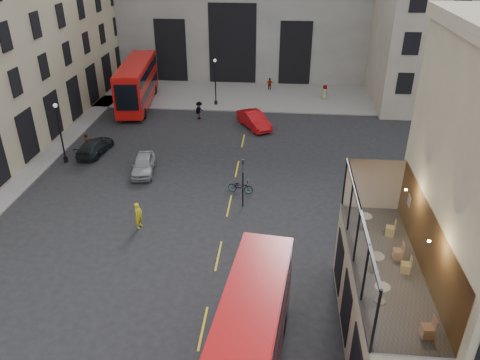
# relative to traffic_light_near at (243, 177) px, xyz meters

# --- Properties ---
(ground) EXTENTS (140.00, 140.00, 0.00)m
(ground) POSITION_rel_traffic_light_near_xyz_m (1.00, -12.00, -2.42)
(ground) COLOR black
(ground) RESTS_ON ground
(host_frontage) EXTENTS (3.00, 11.00, 4.50)m
(host_frontage) POSITION_rel_traffic_light_near_xyz_m (7.50, -12.00, -0.17)
(host_frontage) COLOR #C0B390
(host_frontage) RESTS_ON ground
(cafe_floor) EXTENTS (3.00, 10.00, 0.10)m
(cafe_floor) POSITION_rel_traffic_light_near_xyz_m (7.50, -12.00, 2.12)
(cafe_floor) COLOR slate
(cafe_floor) RESTS_ON host_frontage
(gateway) EXTENTS (35.00, 10.60, 18.00)m
(gateway) POSITION_rel_traffic_light_near_xyz_m (-4.00, 35.99, 6.96)
(gateway) COLOR #9C9992
(gateway) RESTS_ON ground
(building_right) EXTENTS (16.60, 18.60, 20.00)m
(building_right) POSITION_rel_traffic_light_near_xyz_m (21.00, 27.97, 7.97)
(building_right) COLOR #ACA08B
(building_right) RESTS_ON ground
(pavement_far) EXTENTS (40.00, 12.00, 0.12)m
(pavement_far) POSITION_rel_traffic_light_near_xyz_m (-5.00, 26.00, -2.36)
(pavement_far) COLOR slate
(pavement_far) RESTS_ON ground
(traffic_light_near) EXTENTS (0.16, 0.20, 3.80)m
(traffic_light_near) POSITION_rel_traffic_light_near_xyz_m (0.00, 0.00, 0.00)
(traffic_light_near) COLOR black
(traffic_light_near) RESTS_ON ground
(traffic_light_far) EXTENTS (0.16, 0.20, 3.80)m
(traffic_light_far) POSITION_rel_traffic_light_near_xyz_m (-14.00, 16.00, 0.00)
(traffic_light_far) COLOR black
(traffic_light_far) RESTS_ON ground
(street_lamp_a) EXTENTS (0.36, 0.36, 5.33)m
(street_lamp_a) POSITION_rel_traffic_light_near_xyz_m (-16.00, 6.00, -0.03)
(street_lamp_a) COLOR black
(street_lamp_a) RESTS_ON ground
(street_lamp_b) EXTENTS (0.36, 0.36, 5.33)m
(street_lamp_b) POSITION_rel_traffic_light_near_xyz_m (-5.00, 22.00, -0.03)
(street_lamp_b) COLOR black
(street_lamp_b) RESTS_ON ground
(bus_near) EXTENTS (3.77, 11.34, 4.44)m
(bus_near) POSITION_rel_traffic_light_near_xyz_m (1.50, -15.25, 0.07)
(bus_near) COLOR #B10C0D
(bus_near) RESTS_ON ground
(bus_far) EXTENTS (4.18, 12.59, 4.93)m
(bus_far) POSITION_rel_traffic_light_near_xyz_m (-13.79, 21.20, 0.34)
(bus_far) COLOR #B80F0C
(bus_far) RESTS_ON ground
(car_a) EXTENTS (2.34, 4.48, 1.45)m
(car_a) POSITION_rel_traffic_light_near_xyz_m (-8.67, 4.66, -1.70)
(car_a) COLOR gray
(car_a) RESTS_ON ground
(car_b) EXTENTS (4.01, 5.15, 1.64)m
(car_b) POSITION_rel_traffic_light_near_xyz_m (-0.19, 15.54, -1.61)
(car_b) COLOR #AE0A0E
(car_b) RESTS_ON ground
(car_c) EXTENTS (2.39, 4.85, 1.36)m
(car_c) POSITION_rel_traffic_light_near_xyz_m (-14.06, 7.99, -1.75)
(car_c) COLOR black
(car_c) RESTS_ON ground
(bicycle) EXTENTS (2.03, 1.01, 1.02)m
(bicycle) POSITION_rel_traffic_light_near_xyz_m (-0.35, 2.07, -1.92)
(bicycle) COLOR gray
(bicycle) RESTS_ON ground
(cyclist) EXTENTS (0.60, 0.77, 1.86)m
(cyclist) POSITION_rel_traffic_light_near_xyz_m (-6.76, -3.31, -1.49)
(cyclist) COLOR yellow
(cyclist) RESTS_ON ground
(pedestrian_a) EXTENTS (0.95, 0.81, 1.73)m
(pedestrian_a) POSITION_rel_traffic_light_near_xyz_m (-15.04, 19.00, -1.56)
(pedestrian_a) COLOR gray
(pedestrian_a) RESTS_ON ground
(pedestrian_b) EXTENTS (1.13, 1.41, 1.91)m
(pedestrian_b) POSITION_rel_traffic_light_near_xyz_m (-6.14, 17.42, -1.47)
(pedestrian_b) COLOR gray
(pedestrian_b) RESTS_ON ground
(pedestrian_c) EXTENTS (1.01, 0.55, 1.64)m
(pedestrian_c) POSITION_rel_traffic_light_near_xyz_m (0.97, 28.00, -1.60)
(pedestrian_c) COLOR gray
(pedestrian_c) RESTS_ON ground
(pedestrian_d) EXTENTS (1.01, 1.01, 1.77)m
(pedestrian_d) POSITION_rel_traffic_light_near_xyz_m (7.56, 25.21, -1.54)
(pedestrian_d) COLOR gray
(pedestrian_d) RESTS_ON ground
(pedestrian_e) EXTENTS (0.52, 0.70, 1.74)m
(pedestrian_e) POSITION_rel_traffic_light_near_xyz_m (-14.87, 8.10, -1.56)
(pedestrian_e) COLOR gray
(pedestrian_e) RESTS_ON ground
(cafe_table_near) EXTENTS (0.62, 0.62, 0.78)m
(cafe_table_near) POSITION_rel_traffic_light_near_xyz_m (6.81, -14.32, 2.69)
(cafe_table_near) COLOR silver
(cafe_table_near) RESTS_ON cafe_floor
(cafe_table_mid) EXTENTS (0.67, 0.67, 0.84)m
(cafe_table_mid) POSITION_rel_traffic_light_near_xyz_m (6.88, -12.39, 2.73)
(cafe_table_mid) COLOR beige
(cafe_table_mid) RESTS_ON cafe_floor
(cafe_table_far) EXTENTS (0.63, 0.63, 0.79)m
(cafe_table_far) POSITION_rel_traffic_light_near_xyz_m (6.89, -9.09, 2.70)
(cafe_table_far) COLOR silver
(cafe_table_far) RESTS_ON cafe_floor
(cafe_chair_a) EXTENTS (0.46, 0.46, 0.87)m
(cafe_chair_a) POSITION_rel_traffic_light_near_xyz_m (8.21, -16.02, 2.44)
(cafe_chair_a) COLOR tan
(cafe_chair_a) RESTS_ON cafe_floor
(cafe_chair_b) EXTENTS (0.45, 0.45, 0.81)m
(cafe_chair_b) POSITION_rel_traffic_light_near_xyz_m (8.22, -12.31, 2.42)
(cafe_chair_b) COLOR #D9BF7D
(cafe_chair_b) RESTS_ON cafe_floor
(cafe_chair_c) EXTENTS (0.44, 0.44, 0.85)m
(cafe_chair_c) POSITION_rel_traffic_light_near_xyz_m (8.08, -11.36, 2.43)
(cafe_chair_c) COLOR tan
(cafe_chair_c) RESTS_ON cafe_floor
(cafe_chair_d) EXTENTS (0.51, 0.51, 0.86)m
(cafe_chair_d) POSITION_rel_traffic_light_near_xyz_m (8.08, -9.52, 2.44)
(cafe_chair_d) COLOR #D2BE79
(cafe_chair_d) RESTS_ON cafe_floor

